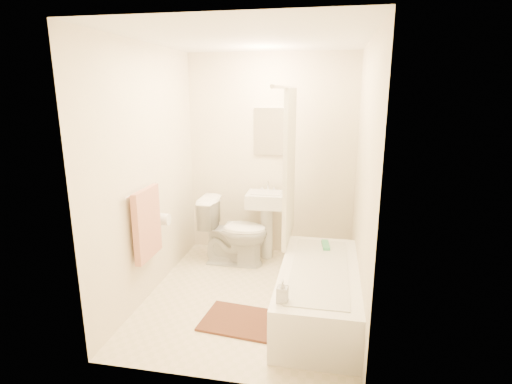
% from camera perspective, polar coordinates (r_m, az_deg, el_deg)
% --- Properties ---
extents(floor, '(2.40, 2.40, 0.00)m').
position_cam_1_polar(floor, '(4.08, -0.68, -14.63)').
color(floor, beige).
rests_on(floor, ground).
extents(ceiling, '(2.40, 2.40, 0.00)m').
position_cam_1_polar(ceiling, '(3.59, -0.80, 21.14)').
color(ceiling, white).
rests_on(ceiling, ground).
extents(wall_back, '(2.00, 0.02, 2.40)m').
position_cam_1_polar(wall_back, '(4.81, 2.13, 5.08)').
color(wall_back, beige).
rests_on(wall_back, ground).
extents(wall_left, '(0.02, 2.40, 2.40)m').
position_cam_1_polar(wall_left, '(3.97, -15.04, 2.59)').
color(wall_left, beige).
rests_on(wall_left, ground).
extents(wall_right, '(0.02, 2.40, 2.40)m').
position_cam_1_polar(wall_right, '(3.59, 15.10, 1.37)').
color(wall_right, beige).
rests_on(wall_right, ground).
extents(mirror, '(0.40, 0.03, 0.55)m').
position_cam_1_polar(mirror, '(4.75, 2.13, 8.61)').
color(mirror, white).
rests_on(mirror, wall_back).
extents(curtain_rod, '(0.03, 1.70, 0.03)m').
position_cam_1_polar(curtain_rod, '(3.62, 4.37, 14.70)').
color(curtain_rod, silver).
rests_on(curtain_rod, wall_back).
extents(shower_curtain, '(0.04, 0.80, 1.55)m').
position_cam_1_polar(shower_curtain, '(4.09, 4.81, 3.65)').
color(shower_curtain, silver).
rests_on(shower_curtain, curtain_rod).
extents(towel_bar, '(0.02, 0.60, 0.02)m').
position_cam_1_polar(towel_bar, '(3.75, -16.03, 0.30)').
color(towel_bar, silver).
rests_on(towel_bar, wall_left).
extents(towel, '(0.06, 0.45, 0.66)m').
position_cam_1_polar(towel, '(3.83, -15.30, -4.37)').
color(towel, '#CC7266').
rests_on(towel, towel_bar).
extents(toilet_paper, '(0.11, 0.12, 0.12)m').
position_cam_1_polar(toilet_paper, '(4.17, -13.02, -3.83)').
color(toilet_paper, white).
rests_on(toilet_paper, wall_left).
extents(toilet, '(0.79, 0.45, 0.77)m').
position_cam_1_polar(toilet, '(4.65, -3.12, -5.67)').
color(toilet, white).
rests_on(toilet, floor).
extents(sink, '(0.46, 0.37, 0.89)m').
position_cam_1_polar(sink, '(4.76, 1.51, -4.43)').
color(sink, silver).
rests_on(sink, floor).
extents(bathtub, '(0.68, 1.56, 0.44)m').
position_cam_1_polar(bathtub, '(3.73, 8.92, -13.89)').
color(bathtub, white).
rests_on(bathtub, floor).
extents(bath_mat, '(0.70, 0.55, 0.02)m').
position_cam_1_polar(bath_mat, '(3.68, -2.26, -17.89)').
color(bath_mat, '#562C25').
rests_on(bath_mat, floor).
extents(soap_bottle, '(0.09, 0.09, 0.18)m').
position_cam_1_polar(soap_bottle, '(3.06, 3.80, -13.93)').
color(soap_bottle, white).
rests_on(soap_bottle, bathtub).
extents(scrub_brush, '(0.09, 0.23, 0.04)m').
position_cam_1_polar(scrub_brush, '(4.11, 9.91, -7.53)').
color(scrub_brush, '#41A76D').
rests_on(scrub_brush, bathtub).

